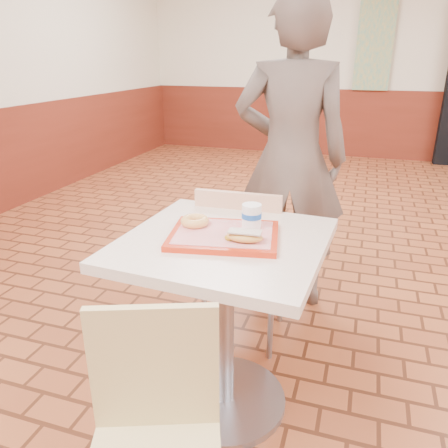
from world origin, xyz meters
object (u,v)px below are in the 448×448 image
(chair_main_front, at_px, (154,436))
(serving_tray, at_px, (224,235))
(paper_cup, at_px, (252,216))
(long_john_donut, at_px, (244,237))
(chair_main_back, at_px, (242,260))
(customer, at_px, (291,159))
(ring_donut, at_px, (195,221))
(main_table, at_px, (224,297))

(chair_main_front, xyz_separation_m, serving_tray, (-0.00, 0.66, 0.36))
(chair_main_front, relative_size, paper_cup, 8.42)
(serving_tray, xyz_separation_m, long_john_donut, (0.10, -0.06, 0.03))
(chair_main_front, relative_size, chair_main_back, 0.93)
(chair_main_front, height_order, serving_tray, serving_tray)
(customer, relative_size, serving_tray, 4.38)
(chair_main_front, xyz_separation_m, chair_main_back, (-0.05, 1.12, 0.04))
(customer, xyz_separation_m, serving_tray, (-0.08, -1.03, -0.09))
(chair_main_front, distance_m, ring_donut, 0.81)
(chair_main_back, xyz_separation_m, ring_donut, (-0.08, -0.43, 0.36))
(main_table, distance_m, ring_donut, 0.34)
(serving_tray, bearing_deg, chair_main_front, -89.78)
(chair_main_front, xyz_separation_m, customer, (0.07, 1.68, 0.45))
(chair_main_front, distance_m, customer, 1.74)
(main_table, relative_size, chair_main_back, 0.91)
(customer, distance_m, serving_tray, 1.03)
(long_john_donut, bearing_deg, chair_main_front, -99.19)
(main_table, distance_m, chair_main_back, 0.47)
(ring_donut, bearing_deg, chair_main_back, 78.91)
(long_john_donut, bearing_deg, customer, 91.09)
(ring_donut, distance_m, paper_cup, 0.23)
(customer, bearing_deg, main_table, 77.50)
(chair_main_back, height_order, paper_cup, paper_cup)
(ring_donut, height_order, paper_cup, paper_cup)
(chair_main_back, relative_size, ring_donut, 7.83)
(main_table, distance_m, customer, 1.09)
(paper_cup, bearing_deg, chair_main_back, 110.10)
(serving_tray, distance_m, ring_donut, 0.14)
(serving_tray, bearing_deg, paper_cup, 40.50)
(chair_main_back, distance_m, long_john_donut, 0.66)
(chair_main_front, relative_size, ring_donut, 7.26)
(customer, bearing_deg, serving_tray, 77.50)
(serving_tray, bearing_deg, chair_main_back, 96.39)
(main_table, relative_size, customer, 0.45)
(chair_main_back, xyz_separation_m, paper_cup, (0.14, -0.39, 0.39))
(ring_donut, xyz_separation_m, paper_cup, (0.23, 0.04, 0.03))
(chair_main_front, bearing_deg, serving_tray, 69.23)
(main_table, bearing_deg, customer, 85.68)
(customer, xyz_separation_m, long_john_donut, (0.02, -1.09, -0.05))
(long_john_donut, relative_size, paper_cup, 1.49)
(main_table, bearing_deg, long_john_donut, -33.44)
(serving_tray, height_order, paper_cup, paper_cup)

